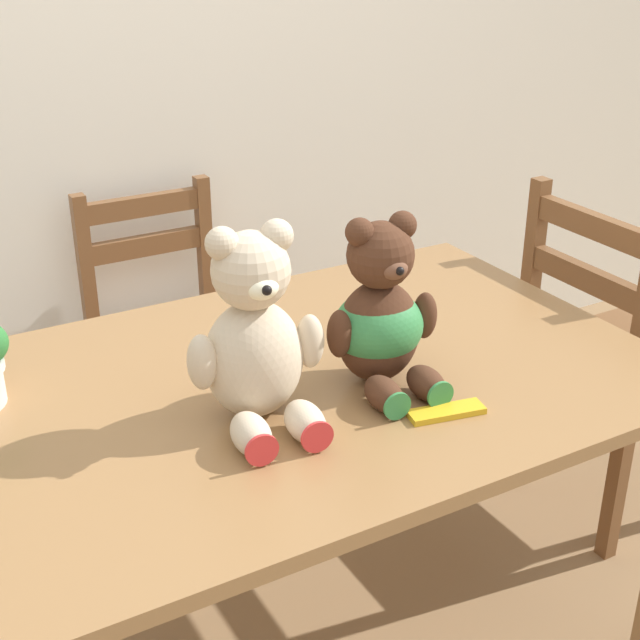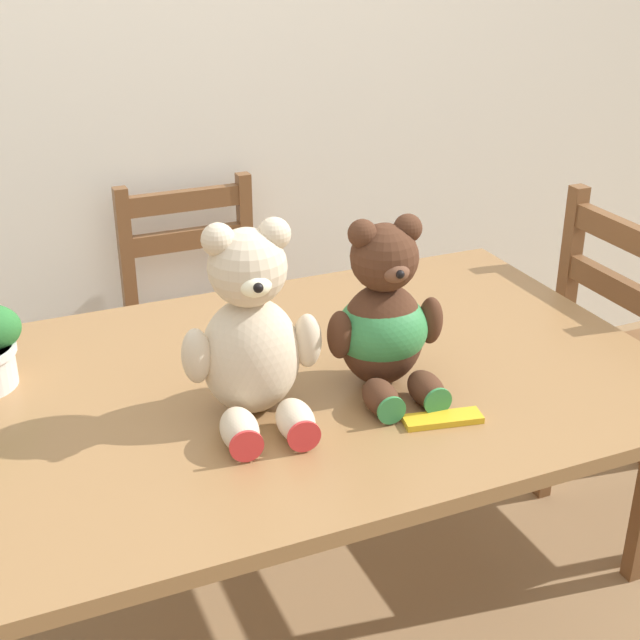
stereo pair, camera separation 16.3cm
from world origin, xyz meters
name	(u,v)px [view 2 (the right image)]	position (x,y,z in m)	size (l,w,h in m)	color
wall_back	(143,19)	(0.00, 1.62, 1.30)	(8.00, 0.04, 2.60)	silver
dining_table	(301,414)	(0.00, 0.47, 0.65)	(1.45, 0.94, 0.74)	olive
wooden_chair_behind	(206,329)	(0.05, 1.36, 0.44)	(0.41, 0.45, 0.86)	brown
teddy_bear_left	(252,335)	(-0.13, 0.37, 0.90)	(0.26, 0.27, 0.37)	beige
teddy_bear_right	(384,321)	(0.13, 0.38, 0.88)	(0.24, 0.25, 0.34)	#472819
chocolate_bar	(443,419)	(0.17, 0.21, 0.75)	(0.14, 0.04, 0.01)	gold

